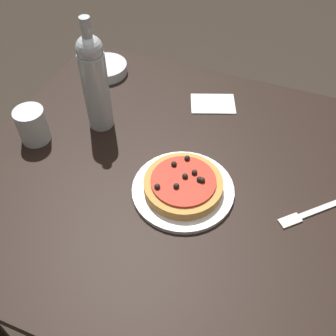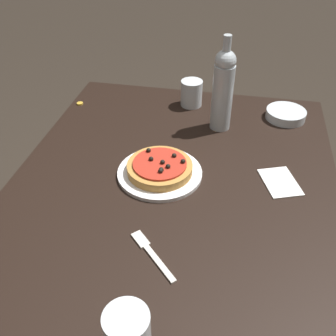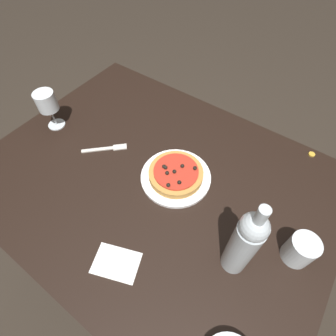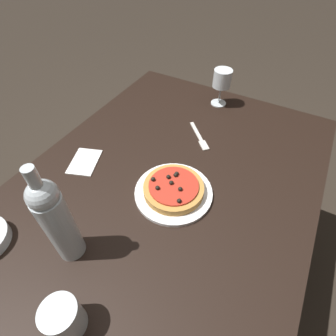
# 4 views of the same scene
# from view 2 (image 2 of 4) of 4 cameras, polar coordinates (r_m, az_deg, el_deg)

# --- Properties ---
(ground_plane) EXTENTS (14.00, 14.00, 0.00)m
(ground_plane) POSITION_cam_2_polar(r_m,az_deg,el_deg) (1.72, 0.31, -23.14)
(ground_plane) COLOR #2D261E
(dining_table) EXTENTS (1.24, 0.94, 0.78)m
(dining_table) POSITION_cam_2_polar(r_m,az_deg,el_deg) (1.18, 0.42, -6.79)
(dining_table) COLOR black
(dining_table) RESTS_ON ground_plane
(dinner_plate) EXTENTS (0.25, 0.25, 0.01)m
(dinner_plate) POSITION_cam_2_polar(r_m,az_deg,el_deg) (1.16, -1.20, -0.72)
(dinner_plate) COLOR white
(dinner_plate) RESTS_ON dining_table
(pizza) EXTENTS (0.19, 0.19, 0.04)m
(pizza) POSITION_cam_2_polar(r_m,az_deg,el_deg) (1.15, -1.20, 0.11)
(pizza) COLOR #BC843D
(pizza) RESTS_ON dinner_plate
(wine_glass) EXTENTS (0.08, 0.08, 0.16)m
(wine_glass) POSITION_cam_2_polar(r_m,az_deg,el_deg) (0.70, -5.91, -22.63)
(wine_glass) COLOR silver
(wine_glass) RESTS_ON dining_table
(wine_bottle) EXTENTS (0.07, 0.07, 0.32)m
(wine_bottle) POSITION_cam_2_polar(r_m,az_deg,el_deg) (1.32, 7.98, 11.35)
(wine_bottle) COLOR #B2BCC1
(wine_bottle) RESTS_ON dining_table
(water_cup) EXTENTS (0.08, 0.08, 0.10)m
(water_cup) POSITION_cam_2_polar(r_m,az_deg,el_deg) (1.50, 3.43, 10.79)
(water_cup) COLOR silver
(water_cup) RESTS_ON dining_table
(side_bowl) EXTENTS (0.14, 0.14, 0.03)m
(side_bowl) POSITION_cam_2_polar(r_m,az_deg,el_deg) (1.49, 16.72, 7.47)
(side_bowl) COLOR silver
(side_bowl) RESTS_ON dining_table
(fork) EXTENTS (0.14, 0.14, 0.00)m
(fork) POSITION_cam_2_polar(r_m,az_deg,el_deg) (0.95, -2.52, -12.13)
(fork) COLOR beige
(fork) RESTS_ON dining_table
(paper_napkin) EXTENTS (0.16, 0.13, 0.00)m
(paper_napkin) POSITION_cam_2_polar(r_m,az_deg,el_deg) (1.18, 15.95, -1.99)
(paper_napkin) COLOR white
(paper_napkin) RESTS_ON dining_table
(bottle_cap) EXTENTS (0.02, 0.02, 0.01)m
(bottle_cap) POSITION_cam_2_polar(r_m,az_deg,el_deg) (1.56, -12.66, 9.12)
(bottle_cap) COLOR gold
(bottle_cap) RESTS_ON dining_table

